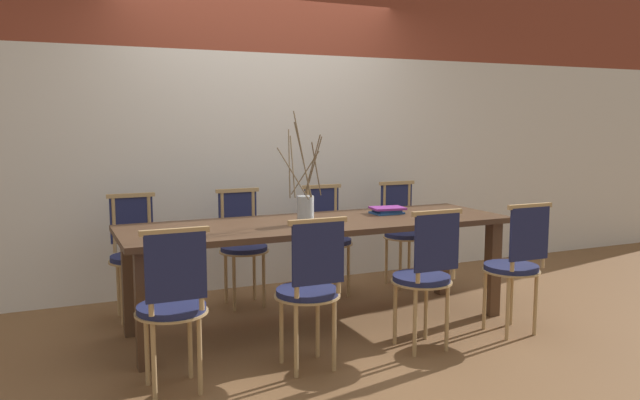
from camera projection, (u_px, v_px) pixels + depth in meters
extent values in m
plane|color=brown|center=(320.00, 324.00, 4.49)|extent=(16.00, 16.00, 0.00)
cube|color=silver|center=(263.00, 171.00, 5.49)|extent=(12.00, 0.06, 2.04)
cube|color=#4C3321|center=(320.00, 224.00, 4.40)|extent=(2.76, 0.85, 0.04)
cube|color=#4C3321|center=(143.00, 310.00, 3.64)|extent=(0.09, 0.09, 0.72)
cube|color=#4C3321|center=(493.00, 269.00, 4.67)|extent=(0.09, 0.09, 0.72)
cube|color=#4C3321|center=(129.00, 284.00, 4.23)|extent=(0.09, 0.09, 0.72)
cube|color=#4C3321|center=(442.00, 252.00, 5.25)|extent=(0.09, 0.09, 0.72)
cylinder|color=#1E234C|center=(171.00, 308.00, 3.34)|extent=(0.37, 0.37, 0.04)
cylinder|color=tan|center=(172.00, 312.00, 3.35)|extent=(0.39, 0.39, 0.01)
cylinder|color=tan|center=(147.00, 347.00, 3.44)|extent=(0.03, 0.03, 0.44)
cylinder|color=tan|center=(190.00, 341.00, 3.53)|extent=(0.03, 0.03, 0.44)
cylinder|color=tan|center=(154.00, 362.00, 3.22)|extent=(0.03, 0.03, 0.44)
cylinder|color=tan|center=(200.00, 355.00, 3.31)|extent=(0.03, 0.03, 0.44)
cylinder|color=tan|center=(150.00, 274.00, 3.12)|extent=(0.03, 0.03, 0.44)
cylinder|color=tan|center=(201.00, 269.00, 3.22)|extent=(0.03, 0.03, 0.44)
cube|color=#1E234C|center=(176.00, 267.00, 3.17)|extent=(0.31, 0.02, 0.35)
cube|color=tan|center=(175.00, 231.00, 3.15)|extent=(0.35, 0.03, 0.03)
cylinder|color=#1E234C|center=(307.00, 292.00, 3.66)|extent=(0.37, 0.37, 0.04)
cylinder|color=tan|center=(307.00, 296.00, 3.67)|extent=(0.39, 0.39, 0.01)
cylinder|color=tan|center=(281.00, 327.00, 3.75)|extent=(0.03, 0.03, 0.44)
cylinder|color=tan|center=(318.00, 322.00, 3.85)|extent=(0.03, 0.03, 0.44)
cylinder|color=tan|center=(296.00, 340.00, 3.54)|extent=(0.03, 0.03, 0.44)
cylinder|color=tan|center=(334.00, 334.00, 3.63)|extent=(0.03, 0.03, 0.44)
cylinder|color=tan|center=(297.00, 259.00, 3.44)|extent=(0.03, 0.03, 0.44)
cylinder|color=tan|center=(339.00, 255.00, 3.54)|extent=(0.03, 0.03, 0.44)
cube|color=#1E234C|center=(318.00, 254.00, 3.48)|extent=(0.31, 0.02, 0.35)
cube|color=tan|center=(318.00, 221.00, 3.47)|extent=(0.35, 0.03, 0.03)
cylinder|color=#1E234C|center=(421.00, 278.00, 3.98)|extent=(0.37, 0.37, 0.04)
cylinder|color=tan|center=(421.00, 281.00, 3.99)|extent=(0.39, 0.39, 0.01)
cylinder|color=tan|center=(395.00, 311.00, 4.07)|extent=(0.03, 0.03, 0.44)
cylinder|color=tan|center=(426.00, 307.00, 4.17)|extent=(0.03, 0.03, 0.44)
cylinder|color=tan|center=(415.00, 322.00, 3.86)|extent=(0.03, 0.03, 0.44)
cylinder|color=tan|center=(447.00, 317.00, 3.95)|extent=(0.03, 0.03, 0.44)
cylinder|color=tan|center=(419.00, 248.00, 3.76)|extent=(0.03, 0.03, 0.44)
cylinder|color=tan|center=(454.00, 244.00, 3.86)|extent=(0.03, 0.03, 0.44)
cube|color=#1E234C|center=(437.00, 242.00, 3.80)|extent=(0.31, 0.02, 0.35)
cube|color=tan|center=(437.00, 213.00, 3.79)|extent=(0.35, 0.03, 0.03)
cylinder|color=#1E234C|center=(511.00, 267.00, 4.28)|extent=(0.37, 0.37, 0.04)
cylinder|color=tan|center=(511.00, 270.00, 4.28)|extent=(0.39, 0.39, 0.01)
cylinder|color=tan|center=(485.00, 299.00, 4.37)|extent=(0.03, 0.03, 0.44)
cylinder|color=tan|center=(512.00, 295.00, 4.46)|extent=(0.03, 0.03, 0.44)
cylinder|color=tan|center=(508.00, 308.00, 4.15)|extent=(0.03, 0.03, 0.44)
cylinder|color=tan|center=(536.00, 304.00, 4.25)|extent=(0.03, 0.03, 0.44)
cylinder|color=tan|center=(513.00, 238.00, 4.05)|extent=(0.03, 0.03, 0.44)
cylinder|color=tan|center=(544.00, 235.00, 4.16)|extent=(0.03, 0.03, 0.44)
cube|color=#1E234C|center=(529.00, 234.00, 4.10)|extent=(0.31, 0.02, 0.35)
cube|color=tan|center=(530.00, 206.00, 4.08)|extent=(0.35, 0.03, 0.03)
cylinder|color=#1E234C|center=(136.00, 257.00, 4.58)|extent=(0.37, 0.37, 0.04)
cylinder|color=tan|center=(136.00, 261.00, 4.58)|extent=(0.39, 0.39, 0.01)
cylinder|color=tan|center=(156.00, 291.00, 4.55)|extent=(0.03, 0.03, 0.44)
cylinder|color=tan|center=(122.00, 295.00, 4.45)|extent=(0.03, 0.03, 0.44)
cylinder|color=tan|center=(151.00, 284.00, 4.76)|extent=(0.03, 0.03, 0.44)
cylinder|color=tan|center=(118.00, 287.00, 4.67)|extent=(0.03, 0.03, 0.44)
cylinder|color=tan|center=(149.00, 221.00, 4.74)|extent=(0.03, 0.03, 0.44)
cylinder|color=tan|center=(114.00, 224.00, 4.64)|extent=(0.03, 0.03, 0.44)
cube|color=#1E234C|center=(132.00, 219.00, 4.69)|extent=(0.31, 0.02, 0.35)
cube|color=tan|center=(131.00, 195.00, 4.66)|extent=(0.35, 0.03, 0.03)
cylinder|color=#1E234C|center=(244.00, 248.00, 4.91)|extent=(0.37, 0.37, 0.04)
cylinder|color=tan|center=(244.00, 251.00, 4.91)|extent=(0.39, 0.39, 0.01)
cylinder|color=tan|center=(264.00, 280.00, 4.88)|extent=(0.03, 0.03, 0.44)
cylinder|color=tan|center=(234.00, 283.00, 4.78)|extent=(0.03, 0.03, 0.44)
cylinder|color=tan|center=(254.00, 273.00, 5.10)|extent=(0.03, 0.03, 0.44)
cylinder|color=tan|center=(226.00, 276.00, 5.00)|extent=(0.03, 0.03, 0.44)
cylinder|color=tan|center=(253.00, 215.00, 5.07)|extent=(0.03, 0.03, 0.44)
cylinder|color=tan|center=(222.00, 217.00, 4.97)|extent=(0.03, 0.03, 0.44)
cube|color=#1E234C|center=(238.00, 213.00, 5.02)|extent=(0.31, 0.02, 0.35)
cube|color=tan|center=(237.00, 190.00, 5.00)|extent=(0.35, 0.03, 0.03)
cylinder|color=#1E234C|center=(329.00, 241.00, 5.21)|extent=(0.37, 0.37, 0.04)
cylinder|color=tan|center=(329.00, 244.00, 5.21)|extent=(0.39, 0.39, 0.01)
cylinder|color=tan|center=(348.00, 271.00, 5.18)|extent=(0.03, 0.03, 0.44)
cylinder|color=tan|center=(322.00, 273.00, 5.08)|extent=(0.03, 0.03, 0.44)
cylinder|color=tan|center=(336.00, 265.00, 5.40)|extent=(0.03, 0.03, 0.44)
cylinder|color=tan|center=(311.00, 267.00, 5.30)|extent=(0.03, 0.03, 0.44)
cylinder|color=tan|center=(335.00, 209.00, 5.37)|extent=(0.03, 0.03, 0.44)
cylinder|color=tan|center=(308.00, 211.00, 5.27)|extent=(0.03, 0.03, 0.44)
cube|color=#1E234C|center=(321.00, 208.00, 5.32)|extent=(0.31, 0.02, 0.35)
cube|color=tan|center=(322.00, 186.00, 5.29)|extent=(0.35, 0.03, 0.03)
cylinder|color=#1E234C|center=(405.00, 234.00, 5.51)|extent=(0.37, 0.37, 0.04)
cylinder|color=tan|center=(405.00, 237.00, 5.51)|extent=(0.39, 0.39, 0.01)
cylinder|color=tan|center=(424.00, 262.00, 5.48)|extent=(0.03, 0.03, 0.44)
cylinder|color=tan|center=(400.00, 265.00, 5.38)|extent=(0.03, 0.03, 0.44)
cylinder|color=tan|center=(409.00, 257.00, 5.69)|extent=(0.03, 0.03, 0.44)
cylinder|color=tan|center=(386.00, 259.00, 5.60)|extent=(0.03, 0.03, 0.44)
cylinder|color=tan|center=(409.00, 205.00, 5.67)|extent=(0.03, 0.03, 0.44)
cylinder|color=tan|center=(384.00, 206.00, 5.57)|extent=(0.03, 0.03, 0.44)
cube|color=#1E234C|center=(396.00, 203.00, 5.62)|extent=(0.31, 0.02, 0.35)
cube|color=tan|center=(397.00, 183.00, 5.59)|extent=(0.35, 0.03, 0.03)
cylinder|color=#B2BCC1|center=(305.00, 210.00, 4.25)|extent=(0.12, 0.12, 0.20)
cylinder|color=brown|center=(305.00, 173.00, 4.32)|extent=(0.19, 0.08, 0.30)
cylinder|color=brown|center=(312.00, 165.00, 4.27)|extent=(0.07, 0.14, 0.42)
cylinder|color=brown|center=(303.00, 160.00, 4.15)|extent=(0.10, 0.08, 0.50)
cylinder|color=brown|center=(289.00, 163.00, 4.20)|extent=(0.08, 0.21, 0.45)
cylinder|color=brown|center=(314.00, 166.00, 4.27)|extent=(0.07, 0.16, 0.40)
cylinder|color=brown|center=(316.00, 169.00, 4.19)|extent=(0.13, 0.12, 0.37)
cylinder|color=brown|center=(293.00, 166.00, 4.20)|extent=(0.04, 0.18, 0.41)
cylinder|color=brown|center=(302.00, 154.00, 4.15)|extent=(0.10, 0.09, 0.58)
cylinder|color=brown|center=(293.00, 173.00, 4.11)|extent=(0.14, 0.24, 0.33)
cube|color=#234C8C|center=(387.00, 213.00, 4.75)|extent=(0.23, 0.18, 0.01)
cube|color=#234C8C|center=(387.00, 210.00, 4.76)|extent=(0.20, 0.18, 0.02)
cube|color=#842D8C|center=(388.00, 208.00, 4.75)|extent=(0.27, 0.21, 0.02)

